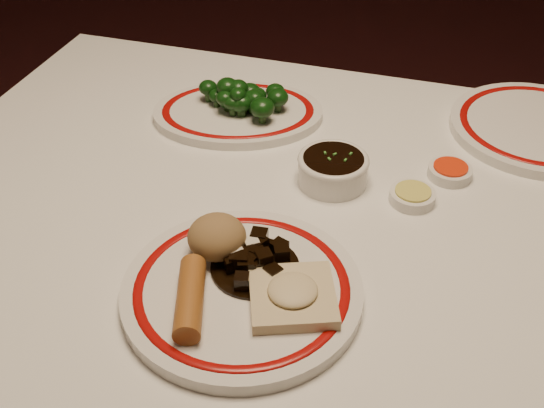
{
  "coord_description": "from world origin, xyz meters",
  "views": [
    {
      "loc": [
        0.16,
        -0.69,
        1.33
      ],
      "look_at": [
        -0.04,
        -0.04,
        0.8
      ],
      "focal_mm": 45.0,
      "sensor_mm": 36.0,
      "label": 1
    }
  ],
  "objects_px": {
    "spring_roll": "(190,298)",
    "stirfry_heap": "(253,260)",
    "main_plate": "(242,291)",
    "rice_mound": "(217,237)",
    "fried_wonton": "(293,295)",
    "broccoli_pile": "(243,97)",
    "dining_table": "(307,273)",
    "broccoli_plate": "(238,113)",
    "soy_bowl": "(333,170)"
  },
  "relations": [
    {
      "from": "rice_mound",
      "to": "stirfry_heap",
      "type": "bearing_deg",
      "value": -11.81
    },
    {
      "from": "spring_roll",
      "to": "stirfry_heap",
      "type": "relative_size",
      "value": 1.05
    },
    {
      "from": "spring_roll",
      "to": "broccoli_plate",
      "type": "xyz_separation_m",
      "value": [
        -0.1,
        0.44,
        -0.02
      ]
    },
    {
      "from": "dining_table",
      "to": "rice_mound",
      "type": "height_order",
      "value": "rice_mound"
    },
    {
      "from": "main_plate",
      "to": "fried_wonton",
      "type": "xyz_separation_m",
      "value": [
        0.06,
        -0.01,
        0.02
      ]
    },
    {
      "from": "rice_mound",
      "to": "broccoli_pile",
      "type": "distance_m",
      "value": 0.35
    },
    {
      "from": "broccoli_plate",
      "to": "broccoli_pile",
      "type": "relative_size",
      "value": 2.13
    },
    {
      "from": "soy_bowl",
      "to": "broccoli_plate",
      "type": "bearing_deg",
      "value": 145.55
    },
    {
      "from": "rice_mound",
      "to": "main_plate",
      "type": "bearing_deg",
      "value": -44.32
    },
    {
      "from": "rice_mound",
      "to": "broccoli_plate",
      "type": "bearing_deg",
      "value": 105.34
    },
    {
      "from": "dining_table",
      "to": "broccoli_plate",
      "type": "bearing_deg",
      "value": 128.12
    },
    {
      "from": "dining_table",
      "to": "broccoli_plate",
      "type": "height_order",
      "value": "broccoli_plate"
    },
    {
      "from": "spring_roll",
      "to": "broccoli_plate",
      "type": "bearing_deg",
      "value": 84.07
    },
    {
      "from": "main_plate",
      "to": "stirfry_heap",
      "type": "distance_m",
      "value": 0.04
    },
    {
      "from": "main_plate",
      "to": "broccoli_plate",
      "type": "bearing_deg",
      "value": 109.98
    },
    {
      "from": "dining_table",
      "to": "broccoli_pile",
      "type": "bearing_deg",
      "value": 126.59
    },
    {
      "from": "main_plate",
      "to": "rice_mound",
      "type": "xyz_separation_m",
      "value": [
        -0.05,
        0.05,
        0.03
      ]
    },
    {
      "from": "spring_roll",
      "to": "soy_bowl",
      "type": "distance_m",
      "value": 0.32
    },
    {
      "from": "spring_roll",
      "to": "stirfry_heap",
      "type": "xyz_separation_m",
      "value": [
        0.05,
        0.08,
        -0.0
      ]
    },
    {
      "from": "spring_roll",
      "to": "soy_bowl",
      "type": "bearing_deg",
      "value": 54.61
    },
    {
      "from": "main_plate",
      "to": "broccoli_pile",
      "type": "bearing_deg",
      "value": 108.7
    },
    {
      "from": "dining_table",
      "to": "fried_wonton",
      "type": "relative_size",
      "value": 9.64
    },
    {
      "from": "rice_mound",
      "to": "spring_roll",
      "type": "bearing_deg",
      "value": -87.92
    },
    {
      "from": "fried_wonton",
      "to": "main_plate",
      "type": "bearing_deg",
      "value": 174.41
    },
    {
      "from": "broccoli_plate",
      "to": "rice_mound",
      "type": "bearing_deg",
      "value": -74.66
    },
    {
      "from": "broccoli_pile",
      "to": "rice_mound",
      "type": "bearing_deg",
      "value": -76.19
    },
    {
      "from": "spring_roll",
      "to": "soy_bowl",
      "type": "height_order",
      "value": "spring_roll"
    },
    {
      "from": "broccoli_pile",
      "to": "fried_wonton",
      "type": "bearing_deg",
      "value": -63.73
    },
    {
      "from": "rice_mound",
      "to": "broccoli_plate",
      "type": "relative_size",
      "value": 0.22
    },
    {
      "from": "dining_table",
      "to": "stirfry_heap",
      "type": "bearing_deg",
      "value": -107.96
    },
    {
      "from": "spring_roll",
      "to": "fried_wonton",
      "type": "bearing_deg",
      "value": 3.3
    },
    {
      "from": "dining_table",
      "to": "broccoli_pile",
      "type": "relative_size",
      "value": 7.83
    },
    {
      "from": "main_plate",
      "to": "spring_roll",
      "type": "height_order",
      "value": "spring_roll"
    },
    {
      "from": "stirfry_heap",
      "to": "broccoli_pile",
      "type": "height_order",
      "value": "broccoli_pile"
    },
    {
      "from": "broccoli_plate",
      "to": "soy_bowl",
      "type": "relative_size",
      "value": 3.25
    },
    {
      "from": "main_plate",
      "to": "broccoli_pile",
      "type": "height_order",
      "value": "broccoli_pile"
    },
    {
      "from": "fried_wonton",
      "to": "soy_bowl",
      "type": "bearing_deg",
      "value": 93.04
    },
    {
      "from": "stirfry_heap",
      "to": "fried_wonton",
      "type": "bearing_deg",
      "value": -34.63
    },
    {
      "from": "fried_wonton",
      "to": "broccoli_pile",
      "type": "distance_m",
      "value": 0.44
    },
    {
      "from": "rice_mound",
      "to": "spring_roll",
      "type": "relative_size",
      "value": 0.64
    },
    {
      "from": "broccoli_pile",
      "to": "dining_table",
      "type": "bearing_deg",
      "value": -53.41
    },
    {
      "from": "dining_table",
      "to": "broccoli_plate",
      "type": "relative_size",
      "value": 3.68
    },
    {
      "from": "fried_wonton",
      "to": "broccoli_pile",
      "type": "bearing_deg",
      "value": 116.27
    },
    {
      "from": "broccoli_plate",
      "to": "main_plate",
      "type": "bearing_deg",
      "value": -70.02
    },
    {
      "from": "broccoli_plate",
      "to": "broccoli_pile",
      "type": "bearing_deg",
      "value": 1.67
    },
    {
      "from": "broccoli_pile",
      "to": "soy_bowl",
      "type": "bearing_deg",
      "value": -35.91
    },
    {
      "from": "fried_wonton",
      "to": "stirfry_heap",
      "type": "relative_size",
      "value": 1.16
    },
    {
      "from": "main_plate",
      "to": "spring_roll",
      "type": "xyz_separation_m",
      "value": [
        -0.04,
        -0.05,
        0.02
      ]
    },
    {
      "from": "fried_wonton",
      "to": "stirfry_heap",
      "type": "distance_m",
      "value": 0.07
    },
    {
      "from": "rice_mound",
      "to": "broccoli_pile",
      "type": "relative_size",
      "value": 0.47
    }
  ]
}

